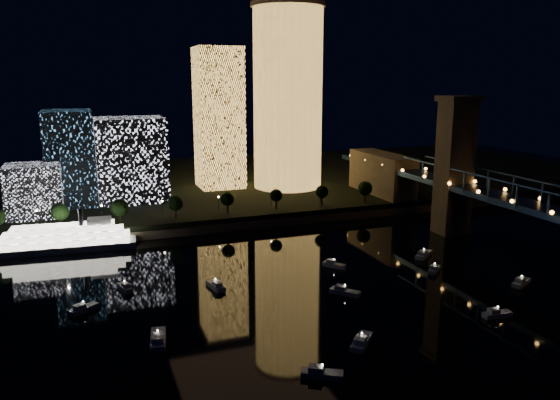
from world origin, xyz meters
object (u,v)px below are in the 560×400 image
(truss_bridge, at_px, (555,220))
(riverboat, at_px, (58,240))
(tower_rectangular, at_px, (219,118))
(tower_cylindrical, at_px, (288,97))

(truss_bridge, relative_size, riverboat, 5.36)
(riverboat, bearing_deg, tower_rectangular, 41.78)
(truss_bridge, height_order, riverboat, truss_bridge)
(tower_rectangular, bearing_deg, riverboat, -138.22)
(truss_bridge, xyz_separation_m, riverboat, (-136.12, 73.07, -12.46))
(tower_cylindrical, relative_size, tower_rectangular, 1.29)
(tower_rectangular, xyz_separation_m, riverboat, (-71.59, -63.96, -33.74))
(tower_rectangular, relative_size, riverboat, 1.31)
(tower_rectangular, distance_m, truss_bridge, 152.95)
(tower_rectangular, distance_m, riverboat, 101.76)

